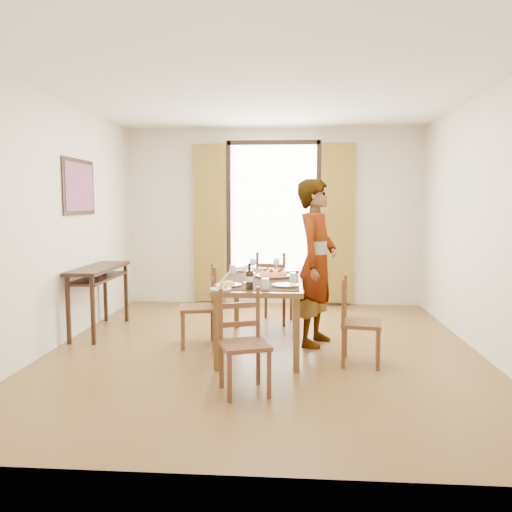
# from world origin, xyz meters

# --- Properties ---
(ground) EXTENTS (5.00, 5.00, 0.00)m
(ground) POSITION_xyz_m (0.00, 0.00, 0.00)
(ground) COLOR #4B3517
(ground) RESTS_ON ground
(room_shell) EXTENTS (4.60, 5.10, 2.74)m
(room_shell) POSITION_xyz_m (-0.00, 0.13, 1.54)
(room_shell) COLOR beige
(room_shell) RESTS_ON ground
(console_table) EXTENTS (0.38, 1.20, 0.80)m
(console_table) POSITION_xyz_m (-2.03, 0.60, 0.68)
(console_table) COLOR black
(console_table) RESTS_ON ground
(dining_table) EXTENTS (0.86, 1.75, 0.76)m
(dining_table) POSITION_xyz_m (-0.03, 0.12, 0.69)
(dining_table) COLOR brown
(dining_table) RESTS_ON ground
(chair_west) EXTENTS (0.47, 0.47, 0.88)m
(chair_west) POSITION_xyz_m (-0.70, 0.11, 0.41)
(chair_west) COLOR #542C1C
(chair_west) RESTS_ON ground
(chair_north) EXTENTS (0.51, 0.51, 0.94)m
(chair_north) POSITION_xyz_m (0.06, 1.23, 0.44)
(chair_north) COLOR #542C1C
(chair_north) RESTS_ON ground
(chair_south) EXTENTS (0.48, 0.48, 0.85)m
(chair_south) POSITION_xyz_m (-0.10, -1.21, 0.40)
(chair_south) COLOR #542C1C
(chair_south) RESTS_ON ground
(chair_east) EXTENTS (0.43, 0.43, 0.84)m
(chair_east) POSITION_xyz_m (0.94, -0.41, 0.39)
(chair_east) COLOR #542C1C
(chair_east) RESTS_ON ground
(man) EXTENTS (0.95, 0.86, 1.82)m
(man) POSITION_xyz_m (0.56, 0.27, 0.91)
(man) COLOR gray
(man) RESTS_ON ground
(plate_sw) EXTENTS (0.27, 0.27, 0.05)m
(plate_sw) POSITION_xyz_m (-0.33, -0.44, 0.78)
(plate_sw) COLOR silver
(plate_sw) RESTS_ON dining_table
(plate_se) EXTENTS (0.27, 0.27, 0.05)m
(plate_se) POSITION_xyz_m (0.23, -0.41, 0.78)
(plate_se) COLOR silver
(plate_se) RESTS_ON dining_table
(plate_nw) EXTENTS (0.27, 0.27, 0.05)m
(plate_nw) POSITION_xyz_m (-0.31, 0.64, 0.78)
(plate_nw) COLOR silver
(plate_nw) RESTS_ON dining_table
(plate_ne) EXTENTS (0.27, 0.27, 0.05)m
(plate_ne) POSITION_xyz_m (0.25, 0.66, 0.78)
(plate_ne) COLOR silver
(plate_ne) RESTS_ON dining_table
(pasta_platter) EXTENTS (0.40, 0.40, 0.10)m
(pasta_platter) POSITION_xyz_m (0.09, 0.19, 0.81)
(pasta_platter) COLOR #B43117
(pasta_platter) RESTS_ON dining_table
(caprese_plate) EXTENTS (0.20, 0.20, 0.04)m
(caprese_plate) POSITION_xyz_m (-0.37, -0.65, 0.78)
(caprese_plate) COLOR silver
(caprese_plate) RESTS_ON dining_table
(wine_glass_a) EXTENTS (0.08, 0.08, 0.18)m
(wine_glass_a) POSITION_xyz_m (-0.16, -0.23, 0.85)
(wine_glass_a) COLOR white
(wine_glass_a) RESTS_ON dining_table
(wine_glass_b) EXTENTS (0.08, 0.08, 0.18)m
(wine_glass_b) POSITION_xyz_m (0.11, 0.47, 0.85)
(wine_glass_b) COLOR white
(wine_glass_b) RESTS_ON dining_table
(wine_glass_c) EXTENTS (0.08, 0.08, 0.18)m
(wine_glass_c) POSITION_xyz_m (-0.16, 0.47, 0.85)
(wine_glass_c) COLOR white
(wine_glass_c) RESTS_ON dining_table
(tumbler_a) EXTENTS (0.07, 0.07, 0.10)m
(tumbler_a) POSITION_xyz_m (0.30, -0.16, 0.81)
(tumbler_a) COLOR silver
(tumbler_a) RESTS_ON dining_table
(tumbler_b) EXTENTS (0.07, 0.07, 0.10)m
(tumbler_b) POSITION_xyz_m (-0.38, 0.42, 0.81)
(tumbler_b) COLOR silver
(tumbler_b) RESTS_ON dining_table
(tumbler_c) EXTENTS (0.07, 0.07, 0.10)m
(tumbler_c) POSITION_xyz_m (0.04, -0.57, 0.81)
(tumbler_c) COLOR silver
(tumbler_c) RESTS_ON dining_table
(wine_bottle) EXTENTS (0.07, 0.07, 0.25)m
(wine_bottle) POSITION_xyz_m (-0.10, -0.62, 0.88)
(wine_bottle) COLOR black
(wine_bottle) RESTS_ON dining_table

